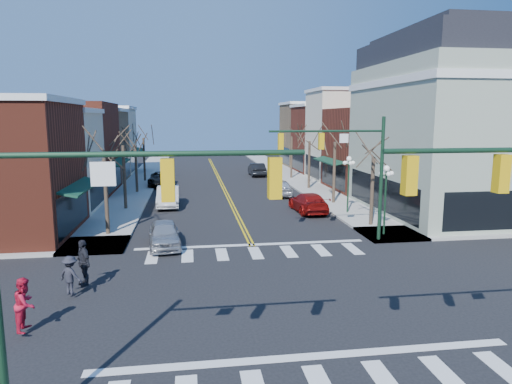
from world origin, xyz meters
name	(u,v)px	position (x,y,z in m)	size (l,w,h in m)	color
ground	(278,298)	(0.00, 0.00, 0.00)	(160.00, 160.00, 0.00)	black
sidewalk_left	(123,207)	(-8.75, 20.00, 0.07)	(3.50, 70.00, 0.15)	#9E9B93
sidewalk_right	(334,201)	(8.75, 20.00, 0.07)	(3.50, 70.00, 0.15)	#9E9B93
bldg_left_stucco_a	(28,163)	(-15.50, 19.50, 3.75)	(10.00, 7.00, 7.50)	beige
bldg_left_brick_b	(57,149)	(-15.50, 27.50, 4.25)	(10.00, 9.00, 8.50)	maroon
bldg_left_tan	(79,147)	(-15.50, 35.75, 3.90)	(10.00, 7.50, 7.80)	#896C4B
bldg_left_stucco_b	(93,142)	(-15.50, 43.50, 4.10)	(10.00, 8.00, 8.20)	beige
bldg_right_brick_a	(383,150)	(15.50, 25.75, 4.00)	(10.00, 8.50, 8.00)	maroon
bldg_right_stucco	(355,136)	(15.50, 33.50, 5.00)	(10.00, 7.00, 10.00)	beige
bldg_right_brick_b	(334,140)	(15.50, 41.00, 4.25)	(10.00, 8.00, 8.50)	maroon
bldg_right_tan	(318,135)	(15.50, 49.00, 4.50)	(10.00, 8.00, 9.00)	#896C4B
victorian_corner	(460,124)	(16.50, 14.50, 6.66)	(12.25, 14.25, 13.30)	#9BA790
traffic_mast_near_left	(86,236)	(-5.55, -7.40, 4.71)	(6.60, 0.28, 7.20)	#14331E
traffic_mast_far_right	(350,161)	(5.55, 7.40, 4.71)	(6.60, 0.28, 7.20)	#14331E
lamppost_corner	(386,188)	(8.20, 8.50, 2.96)	(0.36, 0.36, 4.33)	#14331E
lamppost_midblock	(349,175)	(8.20, 15.00, 2.96)	(0.36, 0.36, 4.33)	#14331E
tree_left_a	(106,198)	(-8.40, 11.00, 2.38)	(0.24, 0.24, 4.76)	#382B21
tree_left_b	(124,178)	(-8.40, 19.00, 2.52)	(0.24, 0.24, 5.04)	#382B21
tree_left_c	(136,170)	(-8.40, 27.00, 2.27)	(0.24, 0.24, 4.55)	#382B21
tree_left_d	(144,160)	(-8.40, 35.00, 2.45)	(0.24, 0.24, 4.90)	#382B21
tree_right_a	(372,192)	(8.40, 11.00, 2.31)	(0.24, 0.24, 4.62)	#382B21
tree_right_b	(334,173)	(8.40, 19.00, 2.59)	(0.24, 0.24, 5.18)	#382B21
tree_right_c	(309,165)	(8.40, 27.00, 2.42)	(0.24, 0.24, 4.83)	#382B21
tree_right_d	(291,158)	(8.40, 35.00, 2.48)	(0.24, 0.24, 4.97)	#382B21
car_left_near	(164,234)	(-4.87, 8.13, 0.72)	(1.71, 4.24, 1.45)	#AFB0B4
car_left_mid	(168,197)	(-5.17, 19.97, 0.81)	(1.72, 4.94, 1.63)	silver
car_left_far	(161,179)	(-6.40, 31.43, 0.75)	(2.48, 5.37, 1.49)	black
car_right_near	(308,202)	(5.50, 16.17, 0.74)	(2.08, 5.10, 1.48)	maroon
car_right_mid	(280,187)	(4.80, 23.72, 0.76)	(1.81, 4.49, 1.53)	silver
car_right_far	(257,169)	(4.80, 38.41, 0.79)	(1.67, 4.79, 1.58)	black
pedestrian_red_b	(25,304)	(-8.86, -1.80, 1.05)	(0.88, 0.68, 1.81)	red
pedestrian_dark_a	(83,262)	(-7.89, 2.23, 1.13)	(1.15, 0.48, 1.96)	black
pedestrian_dark_b	(70,275)	(-8.17, 1.20, 0.94)	(1.02, 0.59, 1.59)	#21212A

